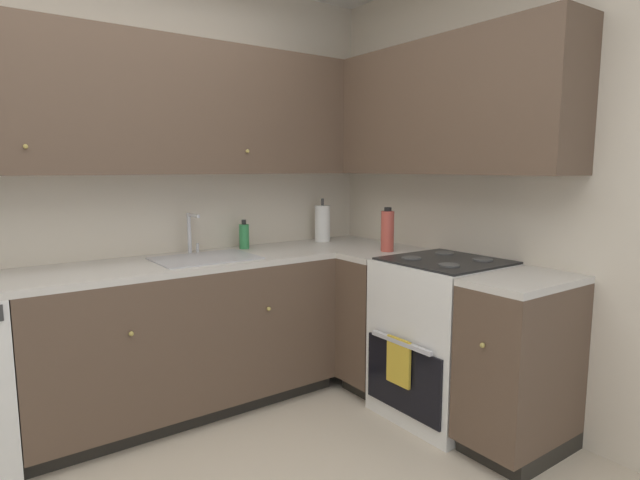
# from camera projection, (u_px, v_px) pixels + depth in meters

# --- Properties ---
(wall_back) EXTENTS (3.93, 0.05, 2.58)m
(wall_back) POSITION_uv_depth(u_px,v_px,m) (82.00, 191.00, 2.90)
(wall_back) COLOR beige
(wall_back) RESTS_ON ground_plane
(wall_right) EXTENTS (0.05, 3.36, 2.58)m
(wall_right) POSITION_uv_depth(u_px,v_px,m) (551.00, 193.00, 2.69)
(wall_right) COLOR beige
(wall_right) RESTS_ON ground_plane
(lower_cabinets_back) EXTENTS (1.75, 0.62, 0.86)m
(lower_cabinets_back) POSITION_uv_depth(u_px,v_px,m) (185.00, 338.00, 3.01)
(lower_cabinets_back) COLOR brown
(lower_cabinets_back) RESTS_ON ground_plane
(countertop_back) EXTENTS (2.96, 0.60, 0.03)m
(countertop_back) POSITION_uv_depth(u_px,v_px,m) (182.00, 263.00, 2.95)
(countertop_back) COLOR beige
(countertop_back) RESTS_ON lower_cabinets_back
(lower_cabinets_right) EXTENTS (0.62, 1.30, 0.86)m
(lower_cabinets_right) POSITION_uv_depth(u_px,v_px,m) (452.00, 345.00, 2.90)
(lower_cabinets_right) COLOR brown
(lower_cabinets_right) RESTS_ON ground_plane
(countertop_right) EXTENTS (0.60, 1.30, 0.03)m
(countertop_right) POSITION_uv_depth(u_px,v_px,m) (455.00, 267.00, 2.84)
(countertop_right) COLOR beige
(countertop_right) RESTS_ON lower_cabinets_right
(oven_range) EXTENTS (0.68, 0.62, 1.05)m
(oven_range) POSITION_uv_depth(u_px,v_px,m) (444.00, 337.00, 2.97)
(oven_range) COLOR white
(oven_range) RESTS_ON ground_plane
(upper_cabinets_back) EXTENTS (2.64, 0.34, 0.75)m
(upper_cabinets_back) POSITION_uv_depth(u_px,v_px,m) (138.00, 106.00, 2.84)
(upper_cabinets_back) COLOR brown
(upper_cabinets_right) EXTENTS (0.32, 1.85, 0.75)m
(upper_cabinets_right) POSITION_uv_depth(u_px,v_px,m) (428.00, 111.00, 3.09)
(upper_cabinets_right) COLOR brown
(sink) EXTENTS (0.57, 0.40, 0.10)m
(sink) POSITION_uv_depth(u_px,v_px,m) (205.00, 266.00, 3.00)
(sink) COLOR #B7B7BC
(sink) RESTS_ON countertop_back
(faucet) EXTENTS (0.07, 0.16, 0.25)m
(faucet) POSITION_uv_depth(u_px,v_px,m) (191.00, 230.00, 3.15)
(faucet) COLOR silver
(faucet) RESTS_ON countertop_back
(soap_bottle) EXTENTS (0.06, 0.06, 0.19)m
(soap_bottle) POSITION_uv_depth(u_px,v_px,m) (244.00, 236.00, 3.36)
(soap_bottle) COLOR #338C4C
(soap_bottle) RESTS_ON countertop_back
(paper_towel_roll) EXTENTS (0.11, 0.11, 0.32)m
(paper_towel_roll) POSITION_uv_depth(u_px,v_px,m) (322.00, 223.00, 3.70)
(paper_towel_roll) COLOR white
(paper_towel_roll) RESTS_ON countertop_back
(oil_bottle) EXTENTS (0.08, 0.08, 0.28)m
(oil_bottle) POSITION_uv_depth(u_px,v_px,m) (387.00, 231.00, 3.25)
(oil_bottle) COLOR #BF4C3F
(oil_bottle) RESTS_ON countertop_right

